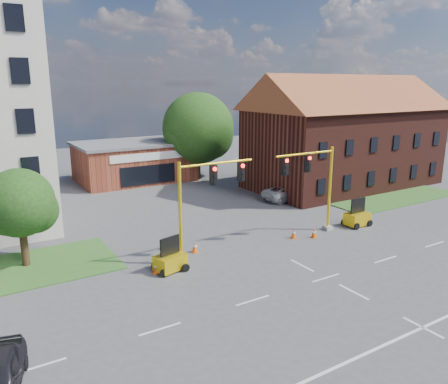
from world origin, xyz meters
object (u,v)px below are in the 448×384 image
Objects in this scene: trailer_east at (357,218)px; pickup_white at (288,192)px; trailer_west at (170,261)px; signal_mast_west at (205,197)px; signal_mast_east at (313,181)px.

pickup_white is (0.51, 8.70, 0.06)m from trailer_east.
signal_mast_west is at bearing -3.22° from trailer_west.
trailer_west is 18.33m from pickup_white.
signal_mast_east is at bearing -12.23° from trailer_west.
trailer_east is (12.95, -0.46, -3.28)m from signal_mast_west.
signal_mast_west is at bearing 121.76° from pickup_white.
pickup_white is (4.75, 8.24, -3.22)m from signal_mast_east.
pickup_white is (13.46, 8.24, -3.22)m from signal_mast_west.
signal_mast_east is at bearing 150.33° from pickup_white.
pickup_white is at bearing 87.15° from trailer_east.
signal_mast_west is 8.71m from signal_mast_east.
signal_mast_west is 1.00× the size of signal_mast_east.
signal_mast_west reaches higher than trailer_west.
signal_mast_west and signal_mast_east have the same top height.
trailer_east is at bearing -6.19° from signal_mast_east.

